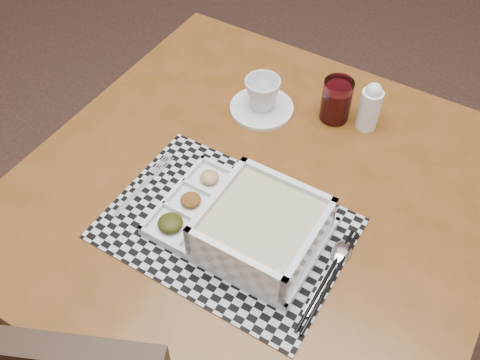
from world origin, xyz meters
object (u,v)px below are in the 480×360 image
object	(u,v)px
cup	(262,94)
juice_glass	(336,102)
serving_tray	(255,229)
creamer_bottle	(370,106)
dining_table	(257,211)

from	to	relation	value
cup	juice_glass	world-z (taller)	juice_glass
serving_tray	creamer_bottle	distance (m)	0.41
juice_glass	creamer_bottle	world-z (taller)	creamer_bottle
cup	juice_glass	distance (m)	0.17
dining_table	serving_tray	xyz separation A→B (m)	(0.06, -0.12, 0.12)
creamer_bottle	dining_table	bearing A→B (deg)	-113.90
cup	creamer_bottle	distance (m)	0.24
creamer_bottle	cup	bearing A→B (deg)	-163.70
serving_tray	juice_glass	xyz separation A→B (m)	(-0.00, 0.39, 0.01)
dining_table	cup	size ratio (longest dim) A/B	11.81
dining_table	juice_glass	world-z (taller)	juice_glass
dining_table	juice_glass	size ratio (longest dim) A/B	9.48
juice_glass	cup	bearing A→B (deg)	-159.90
serving_tray	dining_table	bearing A→B (deg)	115.92
dining_table	cup	bearing A→B (deg)	115.65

